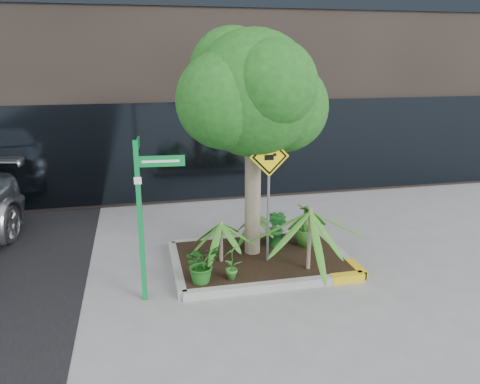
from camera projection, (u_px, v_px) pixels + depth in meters
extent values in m
plane|color=gray|center=(254.00, 271.00, 8.69)|extent=(80.00, 80.00, 0.00)
cube|color=#9E9E99|center=(247.00, 238.00, 10.02)|extent=(3.20, 0.15, 0.15)
cube|color=#9E9E99|center=(277.00, 286.00, 7.96)|extent=(3.20, 0.15, 0.15)
cube|color=#9E9E99|center=(177.00, 267.00, 8.65)|extent=(0.15, 2.20, 0.15)
cube|color=#9E9E99|center=(337.00, 252.00, 9.33)|extent=(0.15, 2.20, 0.15)
cube|color=gold|center=(347.00, 278.00, 8.23)|extent=(0.60, 0.17, 0.15)
cube|color=black|center=(260.00, 257.00, 8.98)|extent=(3.05, 2.05, 0.06)
cylinder|color=gray|center=(253.00, 190.00, 8.81)|extent=(0.30, 0.30, 2.82)
cylinder|color=gray|center=(258.00, 135.00, 8.53)|extent=(0.53, 0.15, 0.92)
sphere|color=#1A4E16|center=(254.00, 93.00, 8.30)|extent=(2.26, 2.26, 2.26)
sphere|color=#1A4E16|center=(284.00, 107.00, 8.79)|extent=(1.69, 1.69, 1.69)
sphere|color=#1A4E16|center=(224.00, 100.00, 8.03)|extent=(1.69, 1.69, 1.69)
sphere|color=#1A4E16|center=(273.00, 84.00, 7.76)|extent=(1.50, 1.50, 1.50)
sphere|color=#1A4E16|center=(232.00, 71.00, 8.58)|extent=(1.60, 1.60, 1.60)
cylinder|color=gray|center=(309.00, 238.00, 8.29)|extent=(0.07, 0.07, 1.16)
cylinder|color=gray|center=(221.00, 241.00, 8.64)|extent=(0.07, 0.07, 0.80)
cylinder|color=gray|center=(256.00, 226.00, 9.62)|extent=(0.07, 0.07, 0.65)
imported|color=#1B5919|center=(202.00, 263.00, 7.85)|extent=(0.80, 0.80, 0.67)
imported|color=#2A5F1C|center=(306.00, 225.00, 9.37)|extent=(0.60, 0.60, 0.86)
imported|color=#307424|center=(232.00, 261.00, 7.96)|extent=(0.49, 0.49, 0.66)
imported|color=#1C6123|center=(276.00, 228.00, 9.32)|extent=(0.61, 0.61, 0.79)
cube|color=#0C8D3B|center=(140.00, 224.00, 7.31)|extent=(0.08, 0.08, 2.64)
cube|color=#0C8D3B|center=(161.00, 161.00, 7.08)|extent=(0.73, 0.08, 0.17)
cube|color=#0C8D3B|center=(137.00, 145.00, 7.32)|extent=(0.08, 0.73, 0.17)
cube|color=white|center=(161.00, 161.00, 7.06)|extent=(0.56, 0.05, 0.04)
cube|color=white|center=(136.00, 145.00, 7.31)|extent=(0.05, 0.56, 0.04)
cube|color=white|center=(138.00, 181.00, 7.07)|extent=(0.11, 0.01, 0.11)
cylinder|color=slate|center=(268.00, 205.00, 8.48)|extent=(0.05, 0.05, 2.16)
cube|color=yellow|center=(269.00, 157.00, 8.20)|extent=(0.72, 0.03, 0.72)
cube|color=black|center=(270.00, 157.00, 8.19)|extent=(0.64, 0.01, 0.64)
cube|color=yellow|center=(270.00, 157.00, 8.19)|extent=(0.55, 0.01, 0.55)
cube|color=black|center=(269.00, 158.00, 8.18)|extent=(0.17, 0.00, 0.10)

